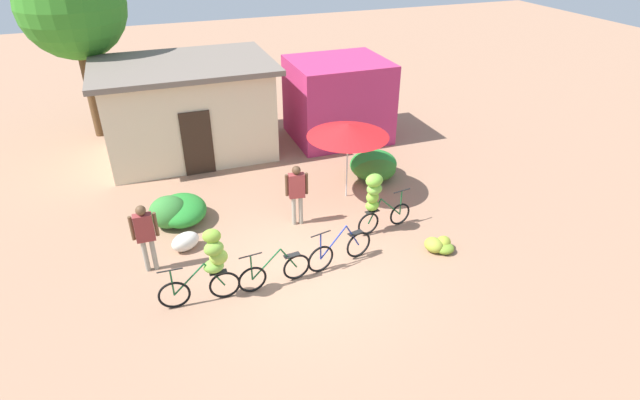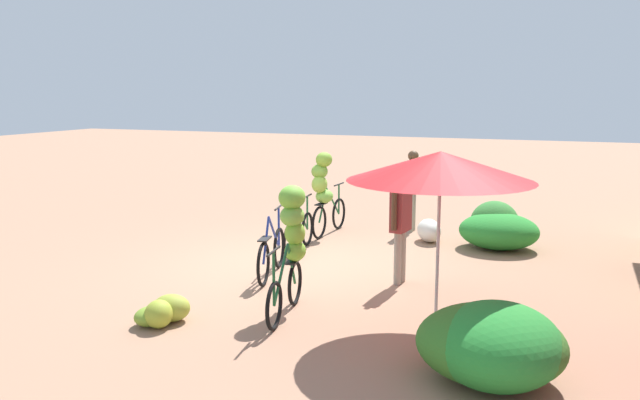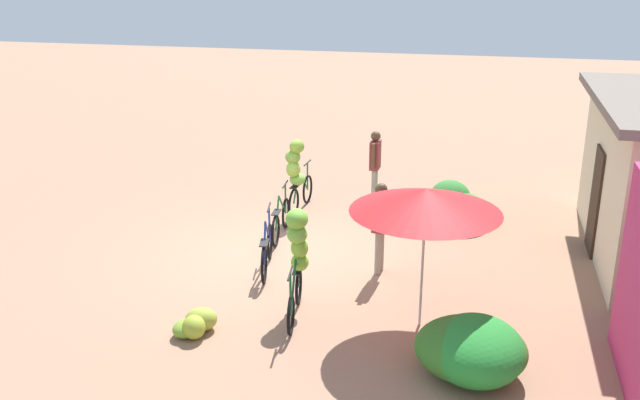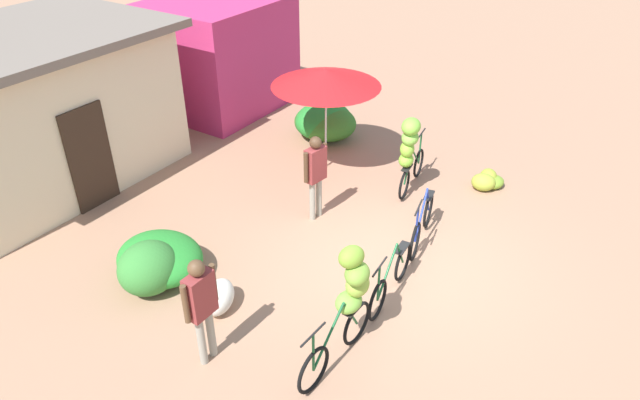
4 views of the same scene
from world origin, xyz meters
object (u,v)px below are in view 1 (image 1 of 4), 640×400
Objects in this scene: person_bystander at (145,232)px; market_umbrella at (348,130)px; bicycle_by_shop at (376,197)px; tree_behind_building at (71,6)px; produce_sack at (185,241)px; bicycle_near_pile at (275,272)px; shop_pink at (338,100)px; person_vendor at (297,189)px; banana_pile_on_ground at (440,245)px; bicycle_center_loaded at (340,250)px; building_low at (188,108)px; bicycle_leftmost at (211,262)px.

market_umbrella is at bearing 16.50° from person_bystander.
bicycle_by_shop is 5.40m from person_bystander.
produce_sack is at bearing -76.48° from tree_behind_building.
person_bystander is (-5.44, -1.61, -0.98)m from market_umbrella.
bicycle_near_pile is 2.61m from produce_sack.
person_bystander is (-6.82, -5.75, -0.33)m from shop_pink.
banana_pile_on_ground is at bearing -39.48° from person_vendor.
shop_pink is 4.41m from market_umbrella.
banana_pile_on_ground is at bearing -8.24° from bicycle_center_loaded.
market_umbrella is at bearing 46.24° from bicycle_near_pile.
person_vendor is (1.91, -5.50, -0.50)m from building_low.
tree_behind_building reaches higher than building_low.
building_low reaches higher than market_umbrella.
person_vendor is at bearing 140.52° from banana_pile_on_ground.
bicycle_leftmost reaches higher than bicycle_center_loaded.
person_bystander reaches higher than bicycle_by_shop.
building_low is 3.36× the size of bicycle_near_pile.
person_bystander reaches higher than bicycle_center_loaded.
person_vendor reaches higher than banana_pile_on_ground.
person_bystander reaches higher than banana_pile_on_ground.
building_low is 5.89m from produce_sack.
market_umbrella is 1.32× the size of person_bystander.
tree_behind_building is 10.03m from person_vendor.
tree_behind_building is 3.72× the size of bicycle_near_pile.
tree_behind_building reaches higher than bicycle_by_shop.
shop_pink is 8.49m from bicycle_near_pile.
tree_behind_building is 10.05m from market_umbrella.
tree_behind_building is (-2.94, 2.60, 2.89)m from building_low.
market_umbrella reaches higher than produce_sack.
produce_sack is (-0.95, -5.67, -1.30)m from building_low.
bicycle_by_shop is (3.61, -6.53, -0.51)m from building_low.
produce_sack is at bearing -166.92° from market_umbrella.
bicycle_by_shop is (2.92, 1.15, 0.66)m from bicycle_near_pile.
bicycle_leftmost reaches higher than bicycle_near_pile.
bicycle_leftmost is 2.21m from produce_sack.
person_vendor reaches higher than bicycle_center_loaded.
shop_pink is at bearing 68.62° from bicycle_center_loaded.
tree_behind_building is 8.76× the size of produce_sack.
person_bystander is (-1.17, 1.51, 0.05)m from bicycle_leftmost.
bicycle_center_loaded is (2.30, -7.46, -1.15)m from building_low.
person_vendor is (-0.38, 1.96, 0.65)m from bicycle_center_loaded.
shop_pink is 6.25m from bicycle_by_shop.
tree_behind_building is 3.69× the size of bicycle_by_shop.
bicycle_leftmost is 1.03× the size of bicycle_by_shop.
bicycle_by_shop is at bearing -31.21° from person_vendor.
person_bystander is (-1.78, -6.21, -0.49)m from building_low.
bicycle_leftmost reaches higher than person_bystander.
person_bystander is at bearing -82.49° from tree_behind_building.
tree_behind_building reaches higher than bicycle_leftmost.
bicycle_near_pile is 2.96m from person_bystander.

